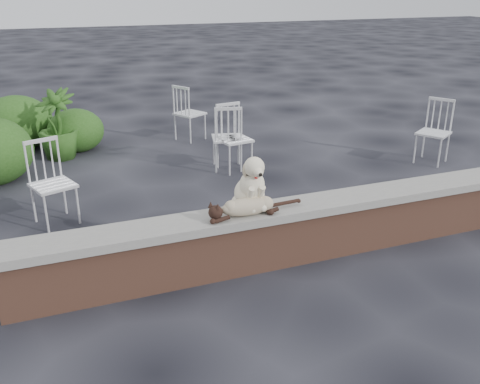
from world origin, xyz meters
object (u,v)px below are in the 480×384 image
object	(u,v)px
cat	(247,205)
chair_c	(227,137)
potted_plant_b	(58,124)
chair_b	(235,138)
chair_d	(434,132)
chair_e	(190,113)
chair_a	(53,184)
dog	(249,181)

from	to	relation	value
cat	chair_c	bearing A→B (deg)	73.93
chair_c	potted_plant_b	distance (m)	2.62
chair_b	chair_d	world-z (taller)	same
chair_b	chair_e	xyz separation A→B (m)	(-0.15, 1.75, 0.00)
chair_b	potted_plant_b	distance (m)	2.73
potted_plant_b	chair_a	bearing A→B (deg)	-94.60
chair_a	chair_c	world-z (taller)	same
cat	chair_e	distance (m)	4.55
chair_a	chair_b	bearing A→B (deg)	1.65
cat	potted_plant_b	distance (m)	4.43
chair_c	potted_plant_b	bearing A→B (deg)	-17.34
chair_a	chair_c	size ratio (longest dim) A/B	1.00
chair_a	chair_d	xyz separation A→B (m)	(5.36, 0.22, 0.00)
chair_b	chair_d	size ratio (longest dim) A/B	1.00
potted_plant_b	chair_b	bearing A→B (deg)	-32.62
cat	dog	bearing A→B (deg)	62.17
cat	chair_d	distance (m)	4.26
dog	chair_c	distance (m)	2.81
chair_b	chair_d	xyz separation A→B (m)	(2.86, -0.74, 0.00)
chair_e	chair_c	size ratio (longest dim) A/B	1.00
dog	potted_plant_b	bearing A→B (deg)	110.28
cat	chair_d	xyz separation A→B (m)	(3.76, 1.99, -0.20)
chair_e	chair_c	world-z (taller)	same
chair_c	chair_b	bearing A→B (deg)	138.71
chair_e	dog	bearing A→B (deg)	142.02
chair_d	chair_c	distance (m)	3.05
chair_a	chair_d	world-z (taller)	same
chair_a	chair_e	world-z (taller)	same
chair_a	chair_e	size ratio (longest dim) A/B	1.00
chair_b	chair_a	world-z (taller)	same
chair_b	cat	bearing A→B (deg)	-116.91
dog	cat	xyz separation A→B (m)	(-0.08, -0.15, -0.17)
chair_b	chair_c	xyz separation A→B (m)	(-0.07, 0.10, 0.00)
chair_e	chair_c	bearing A→B (deg)	153.65
dog	chair_b	distance (m)	2.74
chair_a	chair_e	xyz separation A→B (m)	(2.34, 2.72, 0.00)
chair_d	chair_c	bearing A→B (deg)	-137.92
chair_a	chair_c	bearing A→B (deg)	4.33
cat	chair_c	world-z (taller)	chair_c
dog	potted_plant_b	world-z (taller)	dog
chair_d	chair_e	bearing A→B (deg)	-161.37
cat	chair_a	world-z (taller)	chair_a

